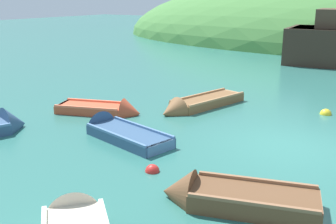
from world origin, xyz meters
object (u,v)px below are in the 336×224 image
(rowboat_center, at_px, (106,111))
(rowboat_outer_left, at_px, (197,106))
(rowboat_near_dock, at_px, (229,200))
(buoy_yellow, at_px, (326,114))
(buoy_red, at_px, (152,171))
(rowboat_portside, at_px, (116,133))

(rowboat_center, distance_m, rowboat_outer_left, 3.35)
(rowboat_near_dock, bearing_deg, rowboat_outer_left, -72.37)
(rowboat_center, height_order, rowboat_outer_left, same)
(buoy_yellow, bearing_deg, buoy_red, -107.76)
(rowboat_outer_left, distance_m, buoy_red, 5.83)
(rowboat_center, distance_m, rowboat_portside, 2.49)
(buoy_red, bearing_deg, rowboat_portside, 147.67)
(rowboat_center, bearing_deg, rowboat_outer_left, 25.78)
(rowboat_portside, xyz_separation_m, rowboat_near_dock, (4.57, -2.00, 0.04))
(rowboat_near_dock, bearing_deg, buoy_yellow, -107.50)
(buoy_yellow, bearing_deg, rowboat_center, -147.83)
(rowboat_portside, distance_m, buoy_yellow, 7.44)
(buoy_yellow, height_order, buoy_red, buoy_yellow)
(rowboat_center, xyz_separation_m, rowboat_outer_left, (2.36, 2.38, 0.01))
(rowboat_portside, xyz_separation_m, buoy_red, (2.37, -1.50, -0.09))
(rowboat_center, relative_size, rowboat_portside, 0.90)
(rowboat_center, bearing_deg, buoy_red, -55.91)
(rowboat_near_dock, xyz_separation_m, buoy_yellow, (0.12, 7.77, -0.12))
(rowboat_portside, height_order, buoy_red, rowboat_portside)
(rowboat_portside, height_order, rowboat_outer_left, rowboat_portside)
(rowboat_center, distance_m, rowboat_near_dock, 7.40)
(rowboat_near_dock, height_order, buoy_yellow, rowboat_near_dock)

